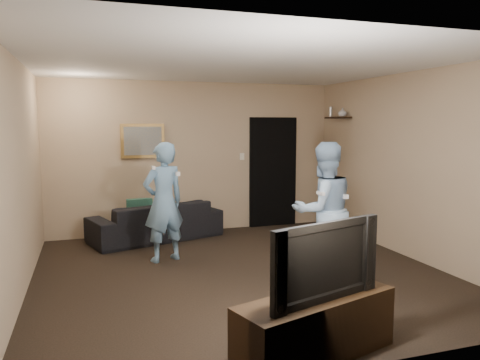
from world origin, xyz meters
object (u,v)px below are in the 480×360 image
object	(u,v)px
tv_console	(316,327)
wii_player_left	(164,202)
sofa	(156,221)
television	(317,259)
wii_player_right	(323,210)

from	to	relation	value
tv_console	wii_player_left	size ratio (longest dim) A/B	0.86
sofa	television	world-z (taller)	television
sofa	tv_console	xyz separation A→B (m)	(0.67, -4.33, -0.06)
sofa	tv_console	world-z (taller)	sofa
sofa	television	size ratio (longest dim) A/B	1.92
wii_player_right	sofa	bearing A→B (deg)	123.20
sofa	television	bearing A→B (deg)	81.76
tv_console	wii_player_left	distance (m)	3.21
television	wii_player_right	size ratio (longest dim) A/B	0.66
wii_player_left	wii_player_right	bearing A→B (deg)	-36.94
tv_console	television	size ratio (longest dim) A/B	1.28
television	wii_player_left	bearing A→B (deg)	86.27
sofa	wii_player_left	xyz separation A→B (m)	(-0.06, -1.25, 0.51)
sofa	tv_console	bearing A→B (deg)	81.76
wii_player_left	wii_player_right	distance (m)	2.18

